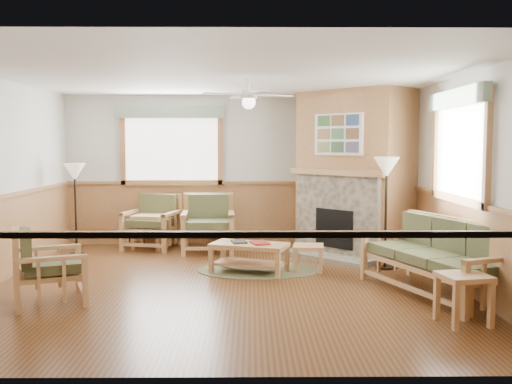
{
  "coord_description": "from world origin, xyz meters",
  "views": [
    {
      "loc": [
        0.33,
        -7.34,
        1.83
      ],
      "look_at": [
        0.4,
        0.7,
        1.15
      ],
      "focal_mm": 40.0,
      "sensor_mm": 36.0,
      "label": 1
    }
  ],
  "objects_px": {
    "sofa": "(434,257)",
    "end_table_sofa": "(463,299)",
    "armchair_back_left": "(152,222)",
    "armchair_left": "(49,266)",
    "coffee_table": "(249,258)",
    "floor_lamp_left": "(76,209)",
    "footstool": "(308,258)",
    "end_table_chairs": "(150,232)",
    "floor_lamp_right": "(386,213)",
    "armchair_back_right": "(208,223)"
  },
  "relations": [
    {
      "from": "end_table_chairs",
      "to": "floor_lamp_right",
      "type": "relative_size",
      "value": 0.36
    },
    {
      "from": "end_table_sofa",
      "to": "footstool",
      "type": "bearing_deg",
      "value": 118.62
    },
    {
      "from": "armchair_back_right",
      "to": "coffee_table",
      "type": "distance_m",
      "value": 1.78
    },
    {
      "from": "sofa",
      "to": "floor_lamp_left",
      "type": "relative_size",
      "value": 1.31
    },
    {
      "from": "end_table_sofa",
      "to": "floor_lamp_right",
      "type": "distance_m",
      "value": 2.65
    },
    {
      "from": "floor_lamp_left",
      "to": "end_table_sofa",
      "type": "bearing_deg",
      "value": -35.89
    },
    {
      "from": "armchair_left",
      "to": "floor_lamp_left",
      "type": "relative_size",
      "value": 0.57
    },
    {
      "from": "sofa",
      "to": "floor_lamp_left",
      "type": "distance_m",
      "value": 5.69
    },
    {
      "from": "sofa",
      "to": "floor_lamp_right",
      "type": "bearing_deg",
      "value": 168.73
    },
    {
      "from": "coffee_table",
      "to": "sofa",
      "type": "bearing_deg",
      "value": -8.53
    },
    {
      "from": "footstool",
      "to": "sofa",
      "type": "bearing_deg",
      "value": -43.26
    },
    {
      "from": "sofa",
      "to": "floor_lamp_left",
      "type": "xyz_separation_m",
      "value": [
        -5.1,
        2.51,
        0.3
      ]
    },
    {
      "from": "sofa",
      "to": "end_table_sofa",
      "type": "relative_size",
      "value": 3.88
    },
    {
      "from": "coffee_table",
      "to": "floor_lamp_left",
      "type": "height_order",
      "value": "floor_lamp_left"
    },
    {
      "from": "floor_lamp_right",
      "to": "footstool",
      "type": "bearing_deg",
      "value": -173.14
    },
    {
      "from": "armchair_left",
      "to": "floor_lamp_left",
      "type": "xyz_separation_m",
      "value": [
        -0.56,
        2.82,
        0.33
      ]
    },
    {
      "from": "armchair_back_right",
      "to": "armchair_left",
      "type": "height_order",
      "value": "armchair_back_right"
    },
    {
      "from": "armchair_back_left",
      "to": "footstool",
      "type": "bearing_deg",
      "value": -20.91
    },
    {
      "from": "armchair_back_right",
      "to": "armchair_back_left",
      "type": "bearing_deg",
      "value": 160.5
    },
    {
      "from": "footstool",
      "to": "end_table_sofa",
      "type": "bearing_deg",
      "value": -61.38
    },
    {
      "from": "armchair_back_left",
      "to": "footstool",
      "type": "distance_m",
      "value": 3.13
    },
    {
      "from": "sofa",
      "to": "end_table_sofa",
      "type": "bearing_deg",
      "value": -24.11
    },
    {
      "from": "armchair_back_left",
      "to": "floor_lamp_right",
      "type": "xyz_separation_m",
      "value": [
        3.7,
        -1.65,
        0.35
      ]
    },
    {
      "from": "armchair_left",
      "to": "floor_lamp_right",
      "type": "xyz_separation_m",
      "value": [
        4.29,
        1.76,
        0.39
      ]
    },
    {
      "from": "armchair_back_left",
      "to": "footstool",
      "type": "xyz_separation_m",
      "value": [
        2.56,
        -1.79,
        -0.29
      ]
    },
    {
      "from": "sofa",
      "to": "floor_lamp_right",
      "type": "relative_size",
      "value": 1.21
    },
    {
      "from": "armchair_back_left",
      "to": "armchair_left",
      "type": "xyz_separation_m",
      "value": [
        -0.59,
        -3.41,
        -0.04
      ]
    },
    {
      "from": "coffee_table",
      "to": "footstool",
      "type": "relative_size",
      "value": 2.46
    },
    {
      "from": "armchair_left",
      "to": "coffee_table",
      "type": "height_order",
      "value": "armchair_left"
    },
    {
      "from": "floor_lamp_right",
      "to": "end_table_sofa",
      "type": "bearing_deg",
      "value": -85.76
    },
    {
      "from": "coffee_table",
      "to": "floor_lamp_left",
      "type": "bearing_deg",
      "value": 174.52
    },
    {
      "from": "end_table_chairs",
      "to": "coffee_table",
      "type": "bearing_deg",
      "value": -47.34
    },
    {
      "from": "floor_lamp_right",
      "to": "coffee_table",
      "type": "bearing_deg",
      "value": -172.54
    },
    {
      "from": "coffee_table",
      "to": "floor_lamp_right",
      "type": "bearing_deg",
      "value": 26.84
    },
    {
      "from": "armchair_back_left",
      "to": "end_table_chairs",
      "type": "height_order",
      "value": "armchair_back_left"
    },
    {
      "from": "end_table_chairs",
      "to": "end_table_sofa",
      "type": "relative_size",
      "value": 1.16
    },
    {
      "from": "end_table_sofa",
      "to": "footstool",
      "type": "xyz_separation_m",
      "value": [
        -1.34,
        2.45,
        -0.07
      ]
    },
    {
      "from": "end_table_sofa",
      "to": "floor_lamp_left",
      "type": "height_order",
      "value": "floor_lamp_left"
    },
    {
      "from": "coffee_table",
      "to": "end_table_sofa",
      "type": "distance_m",
      "value": 3.19
    },
    {
      "from": "floor_lamp_left",
      "to": "armchair_left",
      "type": "bearing_deg",
      "value": -78.86
    },
    {
      "from": "armchair_left",
      "to": "armchair_back_left",
      "type": "bearing_deg",
      "value": -32.36
    },
    {
      "from": "end_table_sofa",
      "to": "coffee_table",
      "type": "bearing_deg",
      "value": 133.24
    },
    {
      "from": "floor_lamp_left",
      "to": "floor_lamp_right",
      "type": "height_order",
      "value": "floor_lamp_right"
    },
    {
      "from": "footstool",
      "to": "floor_lamp_right",
      "type": "bearing_deg",
      "value": 6.86
    },
    {
      "from": "armchair_left",
      "to": "floor_lamp_right",
      "type": "height_order",
      "value": "floor_lamp_right"
    },
    {
      "from": "armchair_left",
      "to": "end_table_chairs",
      "type": "bearing_deg",
      "value": -31.84
    },
    {
      "from": "end_table_sofa",
      "to": "footstool",
      "type": "distance_m",
      "value": 2.79
    },
    {
      "from": "armchair_back_right",
      "to": "sofa",
      "type": "bearing_deg",
      "value": -46.27
    },
    {
      "from": "floor_lamp_right",
      "to": "sofa",
      "type": "bearing_deg",
      "value": -80.17
    },
    {
      "from": "armchair_back_right",
      "to": "armchair_left",
      "type": "bearing_deg",
      "value": -119.91
    }
  ]
}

